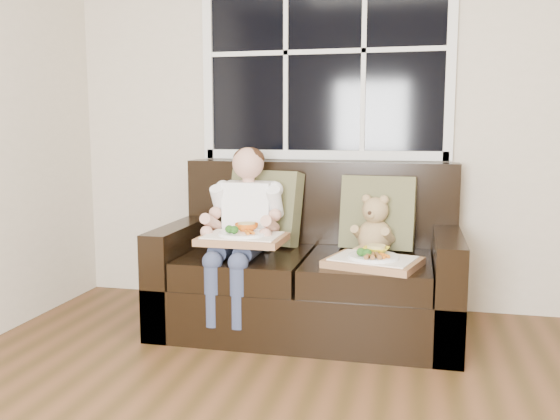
% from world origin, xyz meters
% --- Properties ---
extents(window_back, '(1.62, 0.04, 1.37)m').
position_xyz_m(window_back, '(-0.56, 2.48, 1.65)').
color(window_back, black).
rests_on(window_back, room_walls).
extents(loveseat, '(1.70, 0.92, 0.96)m').
position_xyz_m(loveseat, '(-0.56, 2.02, 0.31)').
color(loveseat, black).
rests_on(loveseat, ground).
extents(pillow_left, '(0.49, 0.32, 0.47)m').
position_xyz_m(pillow_left, '(-0.87, 2.17, 0.68)').
color(pillow_left, brown).
rests_on(pillow_left, loveseat).
extents(pillow_right, '(0.45, 0.23, 0.45)m').
position_xyz_m(pillow_right, '(-0.18, 2.17, 0.67)').
color(pillow_right, brown).
rests_on(pillow_right, loveseat).
extents(child, '(0.41, 0.61, 0.94)m').
position_xyz_m(child, '(-0.93, 1.89, 0.66)').
color(child, white).
rests_on(child, loveseat).
extents(teddy_bear, '(0.24, 0.29, 0.35)m').
position_xyz_m(teddy_bear, '(-0.19, 2.05, 0.59)').
color(teddy_bear, tan).
rests_on(teddy_bear, loveseat).
extents(tray_left, '(0.46, 0.36, 0.10)m').
position_xyz_m(tray_left, '(-0.88, 1.72, 0.58)').
color(tray_left, '#976244').
rests_on(tray_left, child).
extents(tray_right, '(0.54, 0.46, 0.11)m').
position_xyz_m(tray_right, '(-0.17, 1.72, 0.48)').
color(tray_right, '#976244').
rests_on(tray_right, loveseat).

